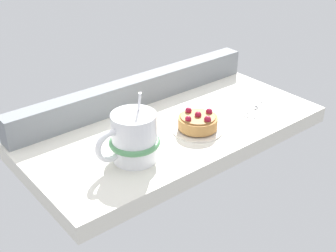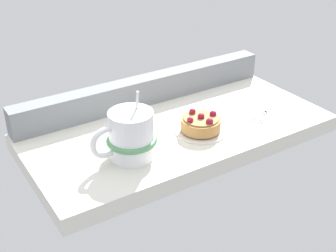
{
  "view_description": "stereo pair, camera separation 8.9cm",
  "coord_description": "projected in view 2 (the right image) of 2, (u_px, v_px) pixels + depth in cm",
  "views": [
    {
      "loc": [
        -55.34,
        -66.0,
        47.02
      ],
      "look_at": [
        -6.02,
        -5.42,
        4.09
      ],
      "focal_mm": 48.58,
      "sensor_mm": 36.0,
      "label": 1
    },
    {
      "loc": [
        -48.13,
        -71.22,
        47.02
      ],
      "look_at": [
        -6.02,
        -5.42,
        4.09
      ],
      "focal_mm": 48.58,
      "sensor_mm": 36.0,
      "label": 2
    }
  ],
  "objects": [
    {
      "name": "window_rail_back",
      "position": [
        146.0,
        90.0,
        1.07
      ],
      "size": [
        64.01,
        4.35,
        6.28
      ],
      "primitive_type": "cube",
      "color": "gray",
      "rests_on": "ground_plane"
    },
    {
      "name": "raspberry_tart",
      "position": [
        201.0,
        123.0,
        0.94
      ],
      "size": [
        8.28,
        8.28,
        3.69
      ],
      "color": "#B77F42",
      "rests_on": "dessert_plate"
    },
    {
      "name": "coffee_mug",
      "position": [
        130.0,
        136.0,
        0.85
      ],
      "size": [
        13.21,
        9.65,
        13.32
      ],
      "color": "white",
      "rests_on": "ground_plane"
    },
    {
      "name": "dessert_plate",
      "position": [
        201.0,
        131.0,
        0.95
      ],
      "size": [
        10.67,
        10.67,
        0.79
      ],
      "color": "silver",
      "rests_on": "ground_plane"
    },
    {
      "name": "dessert_fork",
      "position": [
        271.0,
        106.0,
        1.05
      ],
      "size": [
        17.11,
        9.13,
        0.6
      ],
      "color": "silver",
      "rests_on": "ground_plane"
    },
    {
      "name": "ground_plane",
      "position": [
        178.0,
        132.0,
        0.99
      ],
      "size": [
        65.32,
        31.79,
        3.52
      ],
      "primitive_type": "cube",
      "color": "silver"
    }
  ]
}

